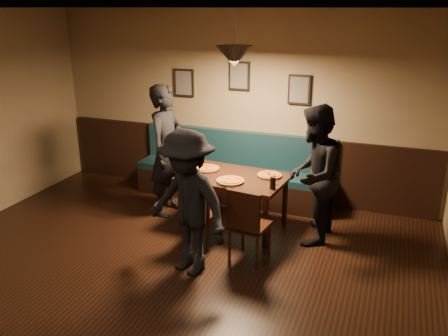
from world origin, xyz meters
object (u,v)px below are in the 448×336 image
Objects in this scene: booth_bench at (233,168)px; chair_near_left at (200,211)px; tabasco_bottle at (274,179)px; dining_table at (233,202)px; diner_front at (187,203)px; diner_left at (167,151)px; chair_near_right at (250,224)px; diner_right at (313,175)px; soda_glass at (273,183)px.

booth_bench is 1.50m from chair_near_left.
dining_table is at bearing 170.33° from tabasco_bottle.
tabasco_bottle is (0.67, 1.11, -0.02)m from diner_front.
diner_left reaches higher than booth_bench.
chair_near_right is (0.69, -0.16, 0.02)m from chair_near_left.
diner_left reaches higher than diner_right.
booth_bench is 1.73× the size of diner_right.
chair_near_left reaches higher than tabasco_bottle.
chair_near_right reaches higher than chair_near_left.
booth_bench is 2.15m from diner_front.
tabasco_bottle is at bearing 32.08° from chair_near_left.
diner_left is 1.13× the size of diner_front.
diner_left is 13.80× the size of tabasco_bottle.
dining_table is at bearing 105.52° from diner_front.
booth_bench is 19.58× the size of soda_glass.
diner_right is (1.03, 0.00, 0.51)m from dining_table.
diner_right is at bearing 12.39° from tabasco_bottle.
diner_front is at bearing -88.81° from dining_table.
diner_left is at bearing 138.65° from chair_near_left.
soda_glass is at bearing 74.25° from diner_front.
booth_bench is 1.12m from diner_left.
diner_front is (0.24, -2.12, 0.32)m from booth_bench.
chair_near_left is at bearing 121.40° from diner_front.
diner_front is (0.93, -1.35, -0.10)m from diner_left.
diner_right is 11.34× the size of soda_glass.
diner_front is 10.65× the size of soda_glass.
diner_front is at bearing -125.78° from soda_glass.
diner_left is (-0.80, 0.72, 0.48)m from chair_near_left.
tabasco_bottle is (0.57, -0.10, 0.43)m from dining_table.
dining_table is 1.18m from diner_left.
dining_table is 0.63m from chair_near_left.
dining_table is at bearing 69.81° from chair_near_left.
chair_near_left is at bearing 174.61° from chair_near_right.
chair_near_right is at bearing -116.50° from diner_left.
diner_right reaches higher than soda_glass.
chair_near_right is 5.98× the size of soda_glass.
chair_near_right is at bearing 59.63° from diner_front.
diner_front is 1.30m from tabasco_bottle.
chair_near_right is at bearing -52.27° from dining_table.
chair_near_left is at bearing -61.66° from diner_right.
diner_left reaches higher than tabasco_bottle.
diner_left is at bearing 157.16° from chair_near_right.
chair_near_right is at bearing -12.61° from chair_near_left.
diner_left reaches higher than soda_glass.
soda_glass is at bearing -51.42° from booth_bench.
diner_front is (-0.10, -1.21, 0.45)m from dining_table.
diner_left reaches higher than diner_front.
diner_right is at bearing -89.61° from diner_left.
diner_right is at bearing 30.45° from soda_glass.
diner_right is at bearing 67.11° from diner_front.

